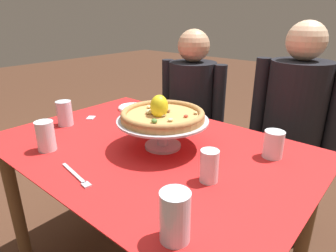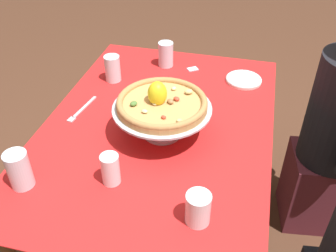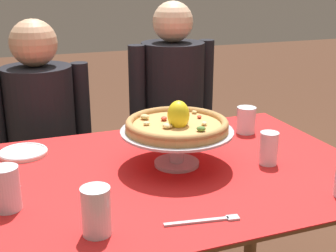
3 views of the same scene
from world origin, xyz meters
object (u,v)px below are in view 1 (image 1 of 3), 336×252
pizza (162,114)px  water_glass_front_right (175,219)px  diner_right (290,140)px  water_glass_back_right (273,146)px  water_glass_front_left (46,138)px  water_glass_side_right (209,168)px  side_plate (133,108)px  dinner_fork (77,176)px  diner_left (191,121)px  water_glass_side_left (65,115)px  sugar_packet (91,118)px  pizza_stand (163,126)px

pizza → water_glass_front_right: size_ratio=2.52×
water_glass_front_right → diner_right: bearing=94.7°
water_glass_back_right → water_glass_front_left: water_glass_front_left is taller
water_glass_side_right → side_plate: 0.85m
side_plate → dinner_fork: (0.41, -0.64, -0.01)m
pizza → side_plate: (-0.48, 0.27, -0.14)m
diner_left → water_glass_back_right: bearing=-34.1°
water_glass_back_right → diner_right: (-0.10, 0.56, -0.19)m
water_glass_side_left → water_glass_back_right: (0.92, 0.33, -0.01)m
pizza → water_glass_side_left: 0.56m
water_glass_side_left → sugar_packet: bearing=85.5°
pizza_stand → pizza: size_ratio=1.11×
pizza → diner_left: 0.88m
sugar_packet → diner_left: bearing=77.8°
water_glass_front_left → side_plate: water_glass_front_left is taller
pizza_stand → sugar_packet: 0.54m
water_glass_side_left → water_glass_front_right: water_glass_front_right is taller
water_glass_front_left → diner_right: size_ratio=0.10×
diner_right → water_glass_back_right: bearing=-79.7°
pizza → water_glass_front_left: bearing=-136.1°
water_glass_side_right → side_plate: (-0.77, 0.37, -0.04)m
pizza → water_glass_side_left: pizza is taller
pizza_stand → pizza: (-0.00, -0.00, 0.05)m
water_glass_front_right → dinner_fork: bearing=178.8°
pizza → side_plate: 0.57m
pizza → water_glass_back_right: bearing=28.7°
diner_right → water_glass_front_right: bearing=-85.3°
sugar_packet → water_glass_front_left: bearing=-61.3°
water_glass_side_left → sugar_packet: water_glass_side_left is taller
pizza_stand → water_glass_side_right: pizza_stand is taller
side_plate → diner_left: size_ratio=0.15×
sugar_packet → water_glass_side_right: bearing=-8.2°
diner_left → water_glass_side_left: bearing=-101.0°
diner_left → water_glass_front_left: bearing=-88.0°
pizza_stand → water_glass_front_left: size_ratio=3.03×
water_glass_side_right → water_glass_back_right: (0.09, 0.31, -0.00)m
pizza_stand → water_glass_front_right: 0.53m
water_glass_front_right → water_glass_front_left: size_ratio=1.08×
water_glass_side_left → water_glass_front_right: size_ratio=0.92×
water_glass_side_left → sugar_packet: size_ratio=2.44×
diner_right → pizza: bearing=-110.1°
water_glass_front_right → pizza_stand: bearing=134.6°
pizza_stand → water_glass_back_right: pizza_stand is taller
water_glass_front_left → dinner_fork: 0.28m
diner_left → diner_right: (0.66, 0.04, 0.03)m
pizza → water_glass_side_right: (0.29, -0.10, -0.09)m
water_glass_back_right → dinner_fork: bearing=-127.6°
pizza → side_plate: bearing=150.0°
pizza → diner_left: bearing=117.4°
dinner_fork → water_glass_side_left: bearing=152.3°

